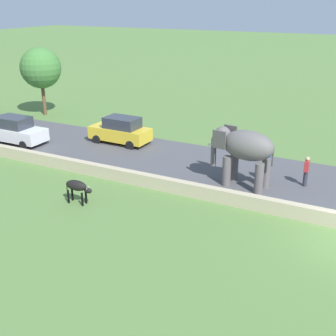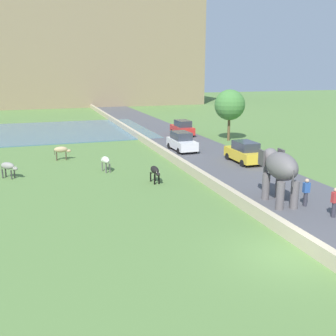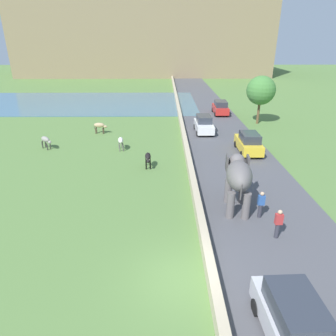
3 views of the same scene
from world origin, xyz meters
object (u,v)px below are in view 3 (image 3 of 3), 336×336
(car_white, at_px, (204,124))
(car_silver, at_px, (296,325))
(person_trailing, at_px, (278,223))
(car_yellow, at_px, (249,143))
(cow_grey, at_px, (46,140))
(cow_white, at_px, (121,141))
(person_beside_elephant, at_px, (261,204))
(car_red, at_px, (220,108))
(elephant, at_px, (238,177))
(cow_tan, at_px, (100,126))
(cow_black, at_px, (148,157))

(car_white, bearing_deg, car_silver, -90.00)
(person_trailing, distance_m, car_white, 18.39)
(car_yellow, relative_size, car_silver, 0.99)
(person_trailing, distance_m, cow_grey, 21.02)
(cow_grey, bearing_deg, cow_white, -2.50)
(person_beside_elephant, relative_size, person_trailing, 1.00)
(person_beside_elephant, relative_size, car_white, 0.41)
(car_yellow, relative_size, car_red, 1.00)
(person_beside_elephant, relative_size, car_red, 0.40)
(person_beside_elephant, xyz_separation_m, car_yellow, (2.02, 10.36, 0.03))
(car_yellow, distance_m, cow_white, 11.21)
(person_beside_elephant, distance_m, cow_grey, 19.64)
(elephant, relative_size, person_trailing, 2.18)
(elephant, xyz_separation_m, car_red, (3.12, 23.62, -1.14))
(car_red, bearing_deg, cow_white, -129.77)
(car_white, distance_m, cow_white, 9.58)
(car_red, height_order, cow_white, car_red)
(elephant, relative_size, cow_tan, 2.52)
(car_silver, relative_size, cow_black, 2.90)
(person_beside_elephant, xyz_separation_m, cow_black, (-6.53, 7.17, -0.04))
(person_trailing, relative_size, car_silver, 0.40)
(person_trailing, relative_size, cow_grey, 1.26)
(cow_tan, bearing_deg, car_silver, -65.45)
(car_red, xyz_separation_m, cow_white, (-11.17, -13.42, -0.06))
(cow_black, height_order, cow_tan, same)
(cow_white, distance_m, cow_tan, 5.78)
(car_silver, xyz_separation_m, car_red, (3.15, 32.19, 0.00))
(elephant, relative_size, car_yellow, 0.88)
(elephant, relative_size, cow_grey, 2.74)
(car_white, height_order, car_red, same)
(elephant, bearing_deg, cow_grey, 144.64)
(car_silver, distance_m, cow_tan, 26.16)
(person_beside_elephant, height_order, car_white, car_white)
(person_trailing, bearing_deg, car_white, 94.48)
(elephant, height_order, cow_tan, elephant)
(car_yellow, bearing_deg, cow_grey, 176.25)
(car_red, relative_size, cow_black, 2.87)
(car_silver, relative_size, cow_white, 2.85)
(person_trailing, height_order, cow_black, person_trailing)
(car_silver, bearing_deg, person_beside_elephant, 81.45)
(cow_tan, bearing_deg, cow_grey, -129.43)
(car_yellow, height_order, cow_black, car_yellow)
(car_white, distance_m, car_silver, 24.00)
(person_beside_elephant, bearing_deg, car_silver, -98.55)
(elephant, distance_m, car_red, 23.86)
(car_yellow, height_order, car_red, same)
(car_red, bearing_deg, person_beside_elephant, -94.68)
(car_red, bearing_deg, car_white, -111.04)
(car_red, relative_size, cow_white, 2.83)
(car_white, relative_size, cow_tan, 2.86)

